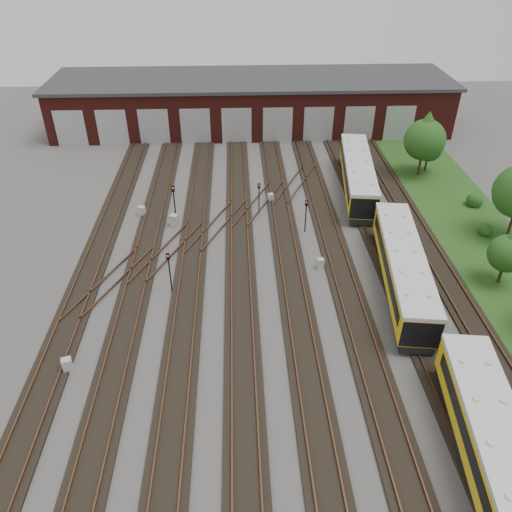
{
  "coord_description": "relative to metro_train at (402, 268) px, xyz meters",
  "views": [
    {
      "loc": [
        -2.12,
        -25.01,
        23.55
      ],
      "look_at": [
        -0.8,
        6.26,
        2.0
      ],
      "focal_mm": 35.0,
      "sensor_mm": 36.0,
      "label": 1
    }
  ],
  "objects": [
    {
      "name": "grass_verge",
      "position": [
        9.0,
        5.56,
        -1.86
      ],
      "size": [
        8.0,
        55.0,
        0.05
      ],
      "primitive_type": "cube",
      "color": "#214617",
      "rests_on": "ground"
    },
    {
      "name": "relay_cabinet_1",
      "position": [
        -21.12,
        11.91,
        -1.4
      ],
      "size": [
        0.71,
        0.66,
        0.97
      ],
      "primitive_type": "cube",
      "rotation": [
        0.0,
        0.0,
        -0.37
      ],
      "color": "#B3B5B8",
      "rests_on": "ground"
    },
    {
      "name": "maintenance_shed",
      "position": [
        -10.01,
        35.53,
        1.32
      ],
      "size": [
        51.0,
        12.5,
        6.35
      ],
      "color": "#511814",
      "rests_on": "ground"
    },
    {
      "name": "relay_cabinet_3",
      "position": [
        -8.85,
        14.13,
        -1.44
      ],
      "size": [
        0.66,
        0.61,
        0.88
      ],
      "primitive_type": "cube",
      "rotation": [
        0.0,
        0.0,
        0.41
      ],
      "color": "#B3B5B8",
      "rests_on": "ground"
    },
    {
      "name": "tree_3",
      "position": [
        7.87,
        0.35,
        1.16
      ],
      "size": [
        2.86,
        2.86,
        4.74
      ],
      "color": "#312516",
      "rests_on": "ground"
    },
    {
      "name": "relay_cabinet_2",
      "position": [
        -17.88,
        9.87,
        -1.31
      ],
      "size": [
        0.84,
        0.77,
        1.15
      ],
      "primitive_type": "cube",
      "rotation": [
        0.0,
        0.0,
        -0.35
      ],
      "color": "#B3B5B8",
      "rests_on": "ground"
    },
    {
      "name": "track_network",
      "position": [
        -10.17,
        -3.85,
        -1.77
      ],
      "size": [
        30.4,
        70.0,
        0.33
      ],
      "color": "black",
      "rests_on": "ground"
    },
    {
      "name": "bush_2",
      "position": [
        10.92,
        12.54,
        -1.1
      ],
      "size": [
        1.57,
        1.57,
        1.57
      ],
      "primitive_type": "sphere",
      "color": "#184213",
      "rests_on": "ground"
    },
    {
      "name": "signal_mast_3",
      "position": [
        -6.16,
        8.36,
        0.17
      ],
      "size": [
        0.29,
        0.28,
        3.19
      ],
      "rotation": [
        0.0,
        0.0,
        -0.23
      ],
      "color": "black",
      "rests_on": "ground"
    },
    {
      "name": "bush_1",
      "position": [
        9.74,
        7.26,
        -1.26
      ],
      "size": [
        1.24,
        1.24,
        1.24
      ],
      "primitive_type": "sphere",
      "color": "#184213",
      "rests_on": "ground"
    },
    {
      "name": "signal_mast_2",
      "position": [
        -10.1,
        11.85,
        0.12
      ],
      "size": [
        0.28,
        0.26,
        3.14
      ],
      "rotation": [
        0.0,
        0.0,
        0.32
      ],
      "color": "black",
      "rests_on": "ground"
    },
    {
      "name": "relay_cabinet_0",
      "position": [
        -22.89,
        -7.42,
        -1.38
      ],
      "size": [
        0.73,
        0.67,
        1.0
      ],
      "primitive_type": "cube",
      "rotation": [
        0.0,
        0.0,
        0.33
      ],
      "color": "#B3B5B8",
      "rests_on": "ground"
    },
    {
      "name": "tree_1",
      "position": [
        8.68,
        20.52,
        1.14
      ],
      "size": [
        2.84,
        2.84,
        4.71
      ],
      "color": "#312516",
      "rests_on": "ground"
    },
    {
      "name": "ground",
      "position": [
        -10.0,
        -4.44,
        -1.88
      ],
      "size": [
        120.0,
        120.0,
        0.0
      ],
      "primitive_type": "plane",
      "color": "#4C4946",
      "rests_on": "ground"
    },
    {
      "name": "metro_train",
      "position": [
        0.0,
        0.0,
        0.0
      ],
      "size": [
        4.49,
        46.88,
        3.03
      ],
      "rotation": [
        0.0,
        0.0,
        -0.13
      ],
      "color": "black",
      "rests_on": "ground"
    },
    {
      "name": "signal_mast_1",
      "position": [
        -17.2,
        0.16,
        0.37
      ],
      "size": [
        0.28,
        0.26,
        3.55
      ],
      "rotation": [
        0.0,
        0.0,
        0.11
      ],
      "color": "black",
      "rests_on": "ground"
    },
    {
      "name": "signal_mast_0",
      "position": [
        -17.82,
        10.62,
        0.47
      ],
      "size": [
        0.29,
        0.27,
        3.69
      ],
      "rotation": [
        0.0,
        0.0,
        -0.0
      ],
      "color": "black",
      "rests_on": "ground"
    },
    {
      "name": "relay_cabinet_4",
      "position": [
        -5.6,
        2.82,
        -1.44
      ],
      "size": [
        0.59,
        0.52,
        0.88
      ],
      "primitive_type": "cube",
      "rotation": [
        0.0,
        0.0,
        0.16
      ],
      "color": "#B3B5B8",
      "rests_on": "ground"
    },
    {
      "name": "tree_0",
      "position": [
        7.6,
        19.55,
        2.67
      ],
      "size": [
        4.27,
        4.27,
        7.08
      ],
      "color": "#312516",
      "rests_on": "ground"
    }
  ]
}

